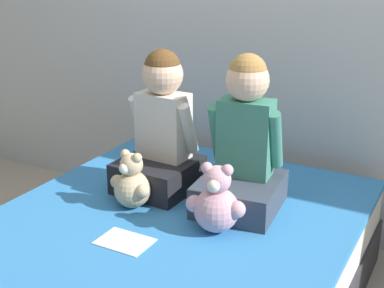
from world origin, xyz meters
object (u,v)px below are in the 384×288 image
Objects in this scene: child_on_right at (243,148)px; teddy_bear_held_by_right_child at (216,203)px; bed at (163,273)px; teddy_bear_held_by_left_child at (132,184)px; child_on_left at (161,132)px; sign_card at (125,241)px.

child_on_right reaches higher than teddy_bear_held_by_right_child.
child_on_right is (0.21, 0.34, 0.50)m from bed.
teddy_bear_held_by_left_child is (-0.42, -0.25, -0.16)m from child_on_right.
teddy_bear_held_by_right_child is at bearing -29.73° from child_on_left.
child_on_left is (-0.21, 0.34, 0.51)m from bed.
sign_card is (-0.27, -0.26, -0.12)m from teddy_bear_held_by_right_child.
sign_card is (0.15, -0.27, -0.11)m from teddy_bear_held_by_left_child.
child_on_right is at bearing 79.27° from teddy_bear_held_by_right_child.
teddy_bear_held_by_left_child is 0.89× the size of teddy_bear_held_by_right_child.
bed is 0.42m from teddy_bear_held_by_right_child.
sign_card is at bearing -108.08° from bed.
sign_card is (0.15, -0.52, -0.28)m from child_on_left.
child_on_right is 2.60× the size of teddy_bear_held_by_left_child.
teddy_bear_held_by_left_child is 0.42m from teddy_bear_held_by_right_child.
bed is 8.94× the size of sign_card.
teddy_bear_held_by_left_child is (-0.21, 0.09, 0.34)m from bed.
child_on_left is 0.42m from child_on_right.
child_on_left is at bearing 121.85° from bed.
child_on_left is at bearing 106.02° from sign_card.
child_on_right is at bearing 58.36° from bed.
teddy_bear_held_by_left_child is at bearing -87.99° from child_on_left.
teddy_bear_held_by_left_child is at bearing 118.82° from sign_card.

